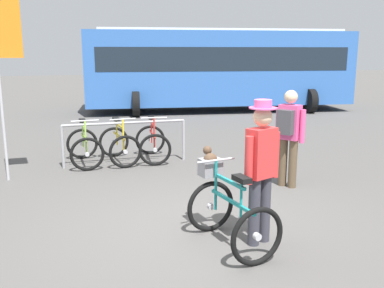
% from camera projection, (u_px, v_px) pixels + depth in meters
% --- Properties ---
extents(ground_plane, '(80.00, 80.00, 0.00)m').
position_uv_depth(ground_plane, '(197.00, 225.00, 5.69)').
color(ground_plane, '#514F4C').
extents(bike_rack_rail, '(2.51, 0.15, 0.88)m').
position_uv_depth(bike_rack_rail, '(125.00, 133.00, 8.68)').
color(bike_rack_rail, '#99999E').
rests_on(bike_rack_rail, ground).
extents(racked_bike_lime, '(0.67, 1.11, 0.97)m').
position_uv_depth(racked_bike_lime, '(84.00, 147.00, 8.68)').
color(racked_bike_lime, black).
rests_on(racked_bike_lime, ground).
extents(racked_bike_yellow, '(0.74, 1.14, 0.97)m').
position_uv_depth(racked_bike_yellow, '(119.00, 145.00, 8.87)').
color(racked_bike_yellow, black).
rests_on(racked_bike_yellow, ground).
extents(racked_bike_red, '(0.80, 1.19, 0.98)m').
position_uv_depth(racked_bike_red, '(153.00, 143.00, 9.06)').
color(racked_bike_red, black).
rests_on(racked_bike_red, ground).
extents(featured_bicycle, '(0.80, 1.24, 1.09)m').
position_uv_depth(featured_bicycle, '(227.00, 204.00, 5.08)').
color(featured_bicycle, black).
rests_on(featured_bicycle, ground).
extents(person_with_featured_bike, '(0.50, 0.32, 1.72)m').
position_uv_depth(person_with_featured_bike, '(261.00, 166.00, 4.98)').
color(person_with_featured_bike, '#383842').
rests_on(person_with_featured_bike, ground).
extents(pedestrian_with_backpack, '(0.44, 0.47, 1.64)m').
position_uv_depth(pedestrian_with_backpack, '(289.00, 133.00, 7.13)').
color(pedestrian_with_backpack, brown).
rests_on(pedestrian_with_backpack, ground).
extents(bus_distant, '(10.28, 4.48, 3.08)m').
position_uv_depth(bus_distant, '(219.00, 65.00, 16.52)').
color(bus_distant, '#3366B7').
rests_on(bus_distant, ground).
extents(banner_flag, '(0.45, 0.05, 3.20)m').
position_uv_depth(banner_flag, '(5.00, 53.00, 7.27)').
color(banner_flag, '#B2B2B7').
rests_on(banner_flag, ground).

